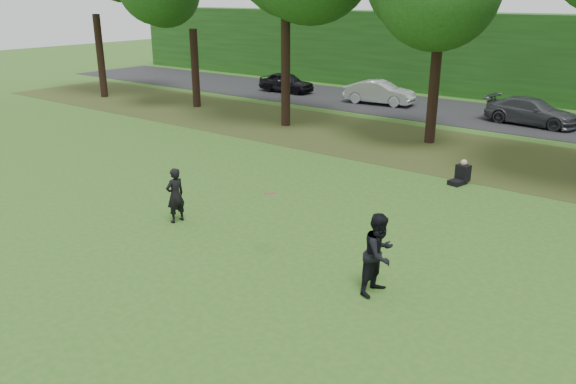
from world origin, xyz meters
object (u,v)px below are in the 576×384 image
(player_right, at_px, (379,254))
(seated_person, at_px, (461,175))
(player_left, at_px, (175,195))
(frisbee, at_px, (270,193))

(player_right, distance_m, seated_person, 8.36)
(player_left, xyz_separation_m, seated_person, (5.11, 8.13, -0.47))
(frisbee, height_order, seated_person, frisbee)
(frisbee, bearing_deg, player_right, 3.98)
(frisbee, bearing_deg, seated_person, 80.01)
(seated_person, bearing_deg, frisbee, -85.14)
(player_left, bearing_deg, player_right, 96.01)
(player_left, xyz_separation_m, frisbee, (3.62, -0.29, 0.92))
(player_left, xyz_separation_m, player_right, (6.42, -0.10, 0.11))
(player_right, distance_m, frisbee, 2.92)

